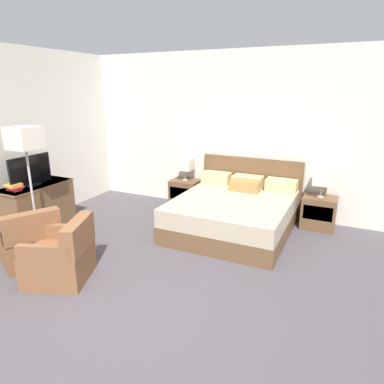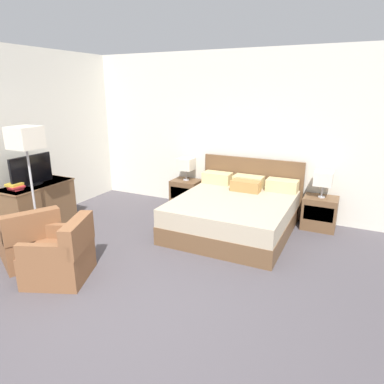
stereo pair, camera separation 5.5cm
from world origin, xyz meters
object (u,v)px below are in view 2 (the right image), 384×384
Objects in this scene: book_red_cover at (16,189)px; armchair_by_window at (30,241)px; book_small_top at (14,185)px; floor_lamp at (26,144)px; nightstand_right at (319,213)px; armchair_companion at (61,257)px; nightstand_left at (186,193)px; bed at (234,213)px; dresser at (38,205)px; tv at (32,171)px; table_lamp_left at (186,164)px; table_lamp_right at (323,179)px; book_blue_cover at (16,187)px.

book_red_cover is 0.23× the size of armchair_by_window.
floor_lamp is (0.43, -0.03, 0.66)m from book_small_top.
floor_lamp is at bearing 133.13° from armchair_by_window.
nightstand_right is 0.60× the size of armchair_companion.
nightstand_left is at bearing 52.95° from book_small_top.
bed is 1.70× the size of dresser.
tv reaches higher than nightstand_left.
nightstand_right is 3.97m from armchair_companion.
book_red_cover is 0.23× the size of armchair_companion.
book_red_cover is at bearing -150.98° from nightstand_right.
book_small_top is (-4.21, -2.32, 0.55)m from nightstand_right.
tv is (-1.74, -2.00, 0.70)m from nightstand_left.
armchair_by_window is at bearing -106.48° from table_lamp_left.
armchair_by_window is at bearing -45.39° from dresser.
table_lamp_right is at bearing 25.12° from dresser.
nightstand_right is 2.52m from table_lamp_left.
nightstand_left is 0.58m from table_lamp_left.
table_lamp_left is 2.18× the size of book_small_top.
nightstand_left is 2.72× the size of book_small_top.
book_small_top reaches higher than nightstand_right.
table_lamp_left is at bearing 53.41° from book_blue_cover.
table_lamp_left and table_lamp_right have the same top height.
floor_lamp is (-1.32, -2.36, 1.21)m from nightstand_left.
armchair_companion is (1.59, -1.00, -0.68)m from tv.
table_lamp_right is 2.02× the size of book_blue_cover.
armchair_companion is at bearing -28.82° from floor_lamp.
nightstand_right is 4.63m from dresser.
book_blue_cover reaches higher than book_red_cover.
book_blue_cover is 0.12× the size of floor_lamp.
table_lamp_right is 0.48× the size of armchair_companion.
dresser is at bearing 146.79° from armchair_companion.
armchair_companion is at bearing -120.76° from bed.
nightstand_right is 4.61m from floor_lamp.
book_red_cover is 0.03m from book_blue_cover.
book_red_cover is 0.83m from floor_lamp.
table_lamp_right is at bearing 0.03° from nightstand_left.
book_blue_cover is at bearing 148.37° from armchair_by_window.
armchair_companion is at bearing -33.21° from dresser.
book_blue_cover is at bearing 0.00° from book_small_top.
nightstand_right is at bearing 49.12° from armchair_companion.
book_red_cover is 0.99× the size of book_blue_cover.
book_blue_cover is 0.80m from floor_lamp.
dresser is at bearing 90.08° from book_red_cover.
dresser is (-1.74, -1.96, 0.11)m from nightstand_left.
table_lamp_left is at bearing 48.49° from dresser.
nightstand_right is 0.31× the size of floor_lamp.
book_small_top is (-0.02, -0.36, 0.44)m from dresser.
book_small_top is (-1.75, -2.33, -0.03)m from table_lamp_left.
nightstand_right is at bearing 25.55° from tv.
table_lamp_right is at bearing 25.57° from tv.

